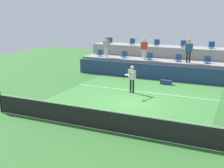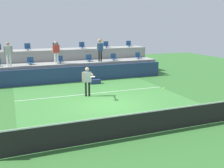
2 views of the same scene
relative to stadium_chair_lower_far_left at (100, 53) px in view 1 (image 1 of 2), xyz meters
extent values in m
plane|color=#336B2D|center=(5.35, -7.23, -1.46)|extent=(40.00, 40.00, 0.00)
cube|color=#3D7F38|center=(5.35, -6.23, -1.46)|extent=(9.00, 10.00, 0.01)
cube|color=white|center=(5.35, -4.83, -1.46)|extent=(9.00, 0.06, 0.00)
cylinder|color=black|center=(0.15, -11.23, -0.93)|extent=(0.08, 0.08, 1.07)
cube|color=black|center=(5.35, -11.23, -1.01)|extent=(10.40, 0.01, 0.87)
cube|color=white|center=(5.35, -11.23, -0.57)|extent=(10.40, 0.02, 0.05)
cube|color=navy|center=(5.35, -1.23, -0.91)|extent=(13.00, 0.16, 1.10)
cube|color=gray|center=(5.35, 0.07, -0.84)|extent=(13.00, 1.80, 1.25)
cube|color=gray|center=(5.35, 1.87, -0.41)|extent=(13.00, 1.80, 2.10)
cylinder|color=#2D2D33|center=(0.00, -0.08, -0.16)|extent=(0.08, 0.08, 0.10)
cube|color=navy|center=(0.00, -0.08, -0.09)|extent=(0.44, 0.40, 0.04)
cube|color=navy|center=(0.00, 0.10, 0.12)|extent=(0.44, 0.04, 0.38)
cylinder|color=#2D2D33|center=(2.16, -0.08, -0.16)|extent=(0.08, 0.08, 0.10)
cube|color=navy|center=(2.16, -0.08, -0.09)|extent=(0.44, 0.40, 0.04)
cube|color=navy|center=(2.16, 0.10, 0.12)|extent=(0.44, 0.04, 0.38)
cylinder|color=#2D2D33|center=(4.25, -0.08, -0.16)|extent=(0.08, 0.08, 0.10)
cube|color=navy|center=(4.25, -0.08, -0.09)|extent=(0.44, 0.40, 0.04)
cube|color=navy|center=(4.25, 0.10, 0.12)|extent=(0.44, 0.04, 0.38)
cylinder|color=#2D2D33|center=(6.47, -0.08, -0.16)|extent=(0.08, 0.08, 0.10)
cube|color=navy|center=(6.47, -0.08, -0.09)|extent=(0.44, 0.40, 0.04)
cube|color=navy|center=(6.47, 0.10, 0.12)|extent=(0.44, 0.04, 0.38)
cylinder|color=#2D2D33|center=(8.51, -0.08, -0.16)|extent=(0.08, 0.08, 0.10)
cube|color=navy|center=(8.51, -0.08, -0.09)|extent=(0.44, 0.40, 0.04)
cube|color=navy|center=(8.51, 0.10, 0.12)|extent=(0.44, 0.04, 0.38)
cylinder|color=#2D2D33|center=(0.05, 1.72, 0.69)|extent=(0.08, 0.08, 0.10)
cube|color=navy|center=(0.05, 1.72, 0.76)|extent=(0.44, 0.40, 0.04)
cube|color=navy|center=(0.05, 1.90, 0.97)|extent=(0.44, 0.04, 0.38)
cylinder|color=#2D2D33|center=(2.14, 1.72, 0.69)|extent=(0.08, 0.08, 0.10)
cube|color=navy|center=(2.14, 1.72, 0.76)|extent=(0.44, 0.40, 0.04)
cube|color=navy|center=(2.14, 1.90, 0.97)|extent=(0.44, 0.04, 0.38)
cylinder|color=#2D2D33|center=(4.27, 1.72, 0.69)|extent=(0.08, 0.08, 0.10)
cube|color=navy|center=(4.27, 1.72, 0.76)|extent=(0.44, 0.40, 0.04)
cube|color=navy|center=(4.27, 1.90, 0.97)|extent=(0.44, 0.04, 0.38)
cylinder|color=#2D2D33|center=(6.43, 1.72, 0.69)|extent=(0.08, 0.08, 0.10)
cube|color=navy|center=(6.43, 1.72, 0.76)|extent=(0.44, 0.40, 0.04)
cube|color=navy|center=(6.43, 1.90, 0.97)|extent=(0.44, 0.04, 0.38)
cylinder|color=#2D2D33|center=(8.55, 1.72, 0.69)|extent=(0.08, 0.08, 0.10)
cube|color=navy|center=(8.55, 1.72, 0.76)|extent=(0.44, 0.40, 0.04)
cube|color=navy|center=(8.55, 1.90, 0.97)|extent=(0.44, 0.04, 0.38)
cylinder|color=black|center=(4.71, -5.24, -1.05)|extent=(0.13, 0.13, 0.83)
cylinder|color=black|center=(4.89, -5.29, -1.05)|extent=(0.13, 0.13, 0.83)
cube|color=#B2B2B7|center=(4.80, -5.27, -0.34)|extent=(0.48, 0.28, 0.59)
sphere|color=tan|center=(4.80, -5.27, 0.11)|extent=(0.27, 0.27, 0.22)
cylinder|color=tan|center=(4.55, -5.21, -0.33)|extent=(0.08, 0.08, 0.55)
cylinder|color=tan|center=(4.99, -5.58, -0.15)|extent=(0.19, 0.53, 0.07)
cylinder|color=black|center=(4.91, -5.93, -0.15)|extent=(0.10, 0.26, 0.04)
ellipsoid|color=silver|center=(4.84, -6.21, -0.15)|extent=(0.33, 0.37, 0.03)
cylinder|color=white|center=(0.65, -0.39, 0.18)|extent=(0.11, 0.11, 0.80)
cylinder|color=white|center=(0.83, -0.38, 0.18)|extent=(0.11, 0.11, 0.80)
cube|color=#B2B2B7|center=(0.74, -0.38, 0.87)|extent=(0.44, 0.20, 0.57)
sphere|color=#A87A5B|center=(0.74, -0.38, 1.30)|extent=(0.22, 0.22, 0.22)
cylinder|color=#A87A5B|center=(0.49, -0.39, 0.88)|extent=(0.07, 0.07, 0.53)
cylinder|color=#A87A5B|center=(0.99, -0.37, 0.88)|extent=(0.07, 0.07, 0.53)
cylinder|color=white|center=(3.84, -0.40, 0.18)|extent=(0.13, 0.13, 0.79)
cylinder|color=white|center=(4.01, -0.37, 0.18)|extent=(0.13, 0.13, 0.79)
cube|color=red|center=(3.92, -0.38, 0.86)|extent=(0.46, 0.26, 0.56)
sphere|color=tan|center=(3.92, -0.38, 1.29)|extent=(0.25, 0.25, 0.22)
cylinder|color=tan|center=(3.68, -0.43, 0.88)|extent=(0.08, 0.08, 0.53)
cylinder|color=tan|center=(4.17, -0.33, 0.88)|extent=(0.08, 0.08, 0.53)
cylinder|color=black|center=(7.15, -0.40, 0.19)|extent=(0.13, 0.13, 0.81)
cylinder|color=black|center=(7.33, -0.37, 0.19)|extent=(0.13, 0.13, 0.81)
cube|color=#2D4C8C|center=(7.24, -0.38, 0.88)|extent=(0.46, 0.25, 0.57)
sphere|color=tan|center=(7.24, -0.38, 1.32)|extent=(0.25, 0.25, 0.22)
cylinder|color=tan|center=(6.99, -0.43, 0.90)|extent=(0.08, 0.08, 0.54)
cylinder|color=tan|center=(7.49, -0.34, 0.90)|extent=(0.08, 0.08, 0.54)
cylinder|color=tan|center=(7.24, -0.38, 1.40)|extent=(0.46, 0.46, 0.01)
cylinder|color=tan|center=(7.24, -0.38, 1.44)|extent=(0.27, 0.27, 0.09)
sphere|color=#CCE033|center=(7.06, -9.61, -0.21)|extent=(0.07, 0.07, 0.07)
cube|color=navy|center=(6.19, -2.36, -1.31)|extent=(0.76, 0.28, 0.30)
camera|label=1|loc=(10.76, -21.42, 3.37)|focal=46.74mm
camera|label=2|loc=(0.83, -19.18, 2.54)|focal=41.78mm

